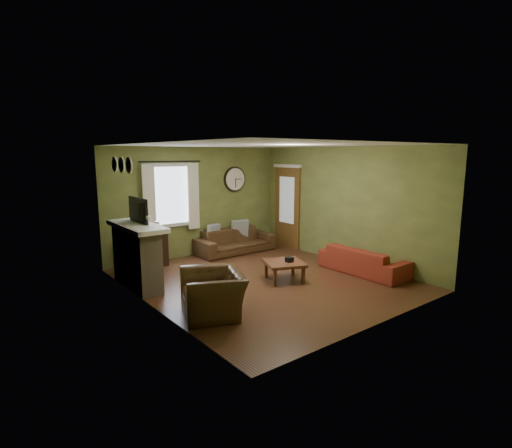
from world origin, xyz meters
TOP-DOWN VIEW (x-y plane):
  - floor at (0.00, 0.00)m, footprint 4.60×5.20m
  - ceiling at (0.00, 0.00)m, footprint 4.60×5.20m
  - wall_left at (-2.30, 0.00)m, footprint 0.00×5.20m
  - wall_right at (2.30, 0.00)m, footprint 0.00×5.20m
  - wall_back at (0.00, 2.60)m, footprint 4.60×0.00m
  - wall_front at (0.00, -2.60)m, footprint 4.60×0.00m
  - fireplace at (-2.10, 1.15)m, footprint 0.40×1.40m
  - firebox at (-1.91, 1.15)m, footprint 0.04×0.60m
  - mantel at (-2.07, 1.15)m, footprint 0.58×1.60m
  - tv at (-2.05, 1.30)m, footprint 0.08×0.60m
  - tv_screen at (-1.97, 1.30)m, footprint 0.02×0.62m
  - medallion_left at (-2.28, 0.80)m, footprint 0.28×0.28m
  - medallion_mid at (-2.28, 1.15)m, footprint 0.28×0.28m
  - medallion_right at (-2.28, 1.50)m, footprint 0.28×0.28m
  - window_pane at (-0.70, 2.58)m, footprint 1.00×0.02m
  - curtain_rod at (-0.70, 2.48)m, footprint 0.03×0.03m
  - curtain_left at (-1.25, 2.48)m, footprint 0.28×0.04m
  - curtain_right at (-0.15, 2.48)m, footprint 0.28×0.04m
  - wall_clock at (1.10, 2.55)m, footprint 0.64×0.06m
  - door at (2.27, 1.85)m, footprint 0.05×0.90m
  - bookshelf at (-1.38, 2.24)m, footprint 0.71×0.30m
  - book at (-1.33, 2.17)m, footprint 0.19×0.25m
  - sofa_brown at (0.84, 2.19)m, footprint 2.01×0.79m
  - pillow_left at (0.35, 2.43)m, footprint 0.38×0.19m
  - pillow_right at (1.09, 2.35)m, footprint 0.46×0.21m
  - sofa_red at (1.92, -0.88)m, footprint 0.73×1.86m
  - armchair at (-1.68, -0.81)m, footprint 1.21×1.28m
  - coffee_table at (0.29, -0.25)m, footprint 0.92×0.92m
  - tissue_box at (0.35, -0.32)m, footprint 0.14×0.14m
  - wine_glass_a at (-2.05, 0.62)m, footprint 0.07×0.07m
  - wine_glass_b at (-2.05, 0.65)m, footprint 0.07×0.07m

SIDE VIEW (x-z plane):
  - floor at x=0.00m, z-range 0.00..0.00m
  - coffee_table at x=0.29m, z-range 0.00..0.38m
  - sofa_red at x=1.92m, z-range 0.00..0.54m
  - sofa_brown at x=0.84m, z-range 0.00..0.59m
  - firebox at x=-1.91m, z-range 0.02..0.57m
  - armchair at x=-1.68m, z-range 0.00..0.67m
  - tissue_box at x=0.35m, z-range 0.35..0.45m
  - bookshelf at x=-1.38m, z-range 0.00..0.85m
  - fireplace at x=-2.10m, z-range 0.00..1.10m
  - pillow_left at x=0.35m, z-range 0.37..0.73m
  - pillow_right at x=1.09m, z-range 0.33..0.77m
  - book at x=-1.33m, z-range 0.95..0.97m
  - door at x=2.27m, z-range 0.00..2.10m
  - mantel at x=-2.07m, z-range 1.10..1.18m
  - wine_glass_a at x=-2.05m, z-range 1.18..1.39m
  - wine_glass_b at x=-2.05m, z-range 1.18..1.39m
  - wall_left at x=-2.30m, z-range 0.00..2.60m
  - wall_right at x=2.30m, z-range 0.00..2.60m
  - wall_back at x=0.00m, z-range 0.00..2.60m
  - wall_front at x=0.00m, z-range 0.00..2.60m
  - tv at x=-2.05m, z-range 1.18..1.53m
  - tv_screen at x=-1.97m, z-range 1.23..1.59m
  - curtain_left at x=-1.25m, z-range 0.67..2.23m
  - curtain_right at x=-0.15m, z-range 0.67..2.23m
  - window_pane at x=-0.70m, z-range 0.85..2.15m
  - wall_clock at x=1.10m, z-range 1.48..2.12m
  - medallion_left at x=-2.28m, z-range 2.24..2.26m
  - medallion_mid at x=-2.28m, z-range 2.24..2.26m
  - medallion_right at x=-2.28m, z-range 2.24..2.26m
  - curtain_rod at x=-0.70m, z-range 1.52..3.02m
  - ceiling at x=0.00m, z-range 2.60..2.60m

